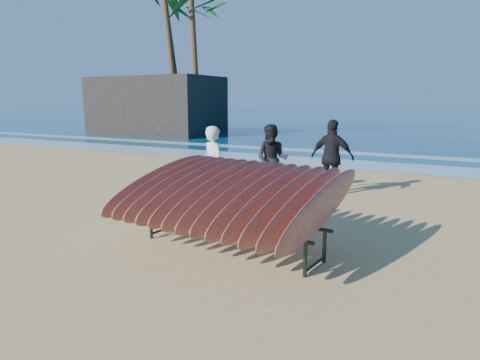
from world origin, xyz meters
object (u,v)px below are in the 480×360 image
Objects in this scene: palm_mid at (194,13)px; person_dark_a at (272,159)px; building at (156,106)px; person_white at (214,166)px; surfboard_rack at (231,194)px; person_dark_b at (332,157)px.

person_dark_a is at bearing -49.72° from palm_mid.
palm_mid is (4.13, -1.10, 5.69)m from building.
surfboard_rack is at bearing 154.96° from person_white.
person_white is at bearing -116.37° from person_dark_a.
building is at bearing -19.22° from person_white.
building is 1.04× the size of palm_mid.
surfboard_rack is at bearing -54.72° from palm_mid.
surfboard_rack is 4.36m from person_dark_a.
surfboard_rack is at bearing -48.35° from building.
palm_mid is (-12.53, 12.51, 6.71)m from person_dark_b.
person_white reaches higher than person_dark_a.
building is at bearing 165.13° from palm_mid.
surfboard_rack is 22.31m from palm_mid.
palm_mid reaches higher than person_white.
surfboard_rack is 1.94× the size of person_dark_a.
person_dark_a is 20.91m from building.
person_dark_a reaches higher than surfboard_rack.
person_dark_b is 18.93m from palm_mid.
person_white is at bearing -47.66° from building.
surfboard_rack is 0.40× the size of palm_mid.
person_dark_b is at bearing 16.61° from person_dark_a.
palm_mid reaches higher than surfboard_rack.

